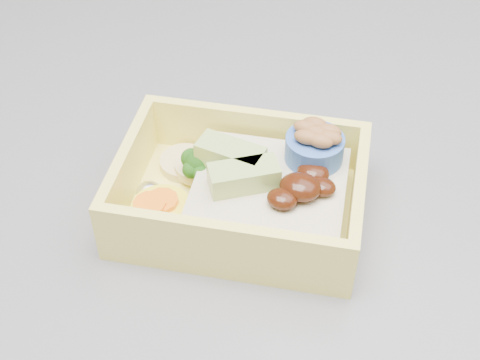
% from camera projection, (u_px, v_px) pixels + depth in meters
% --- Properties ---
extents(bento_box, '(0.17, 0.14, 0.06)m').
position_uv_depth(bento_box, '(249.00, 190.00, 0.44)').
color(bento_box, '#FEEF69').
rests_on(bento_box, island).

